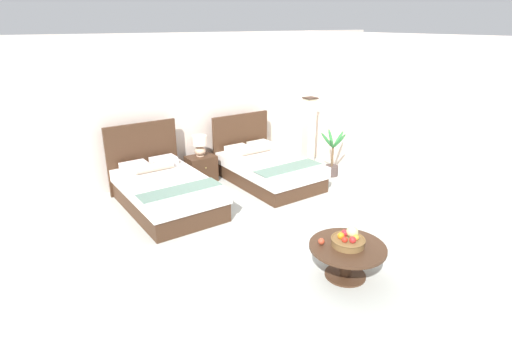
% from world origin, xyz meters
% --- Properties ---
extents(ground_plane, '(9.50, 9.37, 0.02)m').
position_xyz_m(ground_plane, '(0.00, 0.00, -0.01)').
color(ground_plane, '#B1B5AE').
extents(wall_back, '(9.50, 0.12, 2.78)m').
position_xyz_m(wall_back, '(0.00, 2.88, 1.39)').
color(wall_back, silver).
rests_on(wall_back, ground).
extents(wall_side_right, '(0.12, 4.97, 2.78)m').
position_xyz_m(wall_side_right, '(2.95, 0.40, 1.39)').
color(wall_side_right, silver).
rests_on(wall_side_right, ground).
extents(bed_near_window, '(1.34, 2.13, 1.27)m').
position_xyz_m(bed_near_window, '(-1.05, 1.64, 0.30)').
color(bed_near_window, '#41291A').
rests_on(bed_near_window, ground).
extents(bed_near_corner, '(1.34, 2.08, 1.19)m').
position_xyz_m(bed_near_corner, '(1.05, 1.64, 0.28)').
color(bed_near_corner, '#41291A').
rests_on(bed_near_corner, ground).
extents(nightstand, '(0.55, 0.41, 0.51)m').
position_xyz_m(nightstand, '(0.00, 2.39, 0.26)').
color(nightstand, '#41291A').
rests_on(nightstand, ground).
extents(table_lamp, '(0.29, 0.29, 0.41)m').
position_xyz_m(table_lamp, '(0.00, 2.41, 0.75)').
color(table_lamp, '#D0AB8B').
rests_on(table_lamp, nightstand).
extents(coffee_table, '(0.93, 0.93, 0.43)m').
position_xyz_m(coffee_table, '(0.01, -1.51, 0.32)').
color(coffee_table, '#41291A').
rests_on(coffee_table, ground).
extents(fruit_bowl, '(0.41, 0.41, 0.22)m').
position_xyz_m(fruit_bowl, '(0.03, -1.50, 0.50)').
color(fruit_bowl, brown).
rests_on(fruit_bowl, coffee_table).
extents(loose_apple, '(0.08, 0.08, 0.08)m').
position_xyz_m(loose_apple, '(-0.23, -1.31, 0.46)').
color(loose_apple, '#B84228').
rests_on(loose_apple, coffee_table).
extents(floor_lamp_corner, '(0.25, 0.25, 1.46)m').
position_xyz_m(floor_lamp_corner, '(2.46, 2.06, 0.73)').
color(floor_lamp_corner, '#35241B').
rests_on(floor_lamp_corner, ground).
extents(potted_palm, '(0.56, 0.53, 0.94)m').
position_xyz_m(potted_palm, '(2.35, 1.19, 0.31)').
color(potted_palm, '#493A37').
rests_on(potted_palm, ground).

